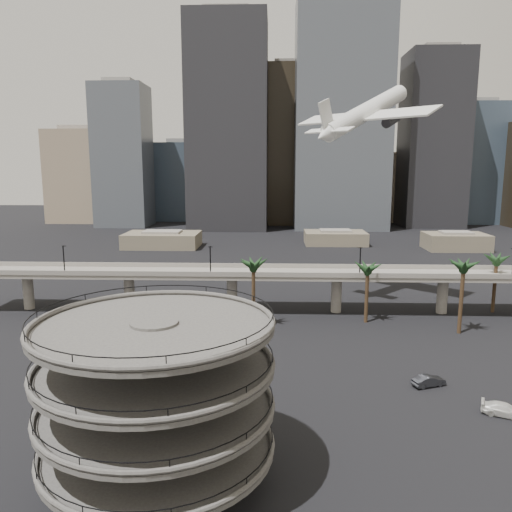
{
  "coord_description": "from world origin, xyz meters",
  "views": [
    {
      "loc": [
        -2.07,
        -47.3,
        30.11
      ],
      "look_at": [
        -4.91,
        28.0,
        16.69
      ],
      "focal_mm": 35.0,
      "sensor_mm": 36.0,
      "label": 1
    }
  ],
  "objects_px": {
    "overpass": "(284,277)",
    "car_c": "(505,410)",
    "parking_ramp": "(157,388)",
    "car_a": "(235,402)",
    "airborne_jet": "(366,113)",
    "car_b": "(429,381)"
  },
  "relations": [
    {
      "from": "airborne_jet",
      "to": "car_b",
      "type": "bearing_deg",
      "value": -136.46
    },
    {
      "from": "overpass",
      "to": "car_a",
      "type": "xyz_separation_m",
      "value": [
        -6.97,
        -43.62,
        -6.52
      ]
    },
    {
      "from": "overpass",
      "to": "airborne_jet",
      "type": "height_order",
      "value": "airborne_jet"
    },
    {
      "from": "car_a",
      "to": "car_b",
      "type": "relative_size",
      "value": 1.01
    },
    {
      "from": "overpass",
      "to": "car_b",
      "type": "relative_size",
      "value": 27.2
    },
    {
      "from": "car_a",
      "to": "car_b",
      "type": "xyz_separation_m",
      "value": [
        26.53,
        7.51,
        -0.04
      ]
    },
    {
      "from": "overpass",
      "to": "car_c",
      "type": "xyz_separation_m",
      "value": [
        26.35,
        -44.29,
        -6.56
      ]
    },
    {
      "from": "parking_ramp",
      "to": "overpass",
      "type": "height_order",
      "value": "parking_ramp"
    },
    {
      "from": "car_b",
      "to": "car_c",
      "type": "distance_m",
      "value": 10.63
    },
    {
      "from": "overpass",
      "to": "car_c",
      "type": "relative_size",
      "value": 24.05
    },
    {
      "from": "parking_ramp",
      "to": "overpass",
      "type": "distance_m",
      "value": 60.46
    },
    {
      "from": "parking_ramp",
      "to": "car_a",
      "type": "relative_size",
      "value": 4.59
    },
    {
      "from": "airborne_jet",
      "to": "car_a",
      "type": "bearing_deg",
      "value": -161.8
    },
    {
      "from": "parking_ramp",
      "to": "airborne_jet",
      "type": "bearing_deg",
      "value": 66.74
    },
    {
      "from": "airborne_jet",
      "to": "overpass",
      "type": "bearing_deg",
      "value": 168.62
    },
    {
      "from": "parking_ramp",
      "to": "car_a",
      "type": "bearing_deg",
      "value": 68.6
    },
    {
      "from": "overpass",
      "to": "car_b",
      "type": "height_order",
      "value": "overpass"
    },
    {
      "from": "car_b",
      "to": "parking_ramp",
      "type": "bearing_deg",
      "value": 104.01
    },
    {
      "from": "overpass",
      "to": "parking_ramp",
      "type": "bearing_deg",
      "value": -102.43
    },
    {
      "from": "car_a",
      "to": "overpass",
      "type": "bearing_deg",
      "value": -16.32
    },
    {
      "from": "car_b",
      "to": "car_c",
      "type": "height_order",
      "value": "car_b"
    },
    {
      "from": "car_a",
      "to": "car_c",
      "type": "bearing_deg",
      "value": -98.39
    }
  ]
}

